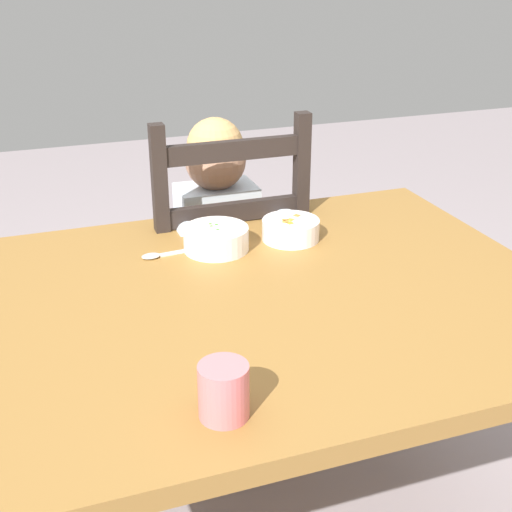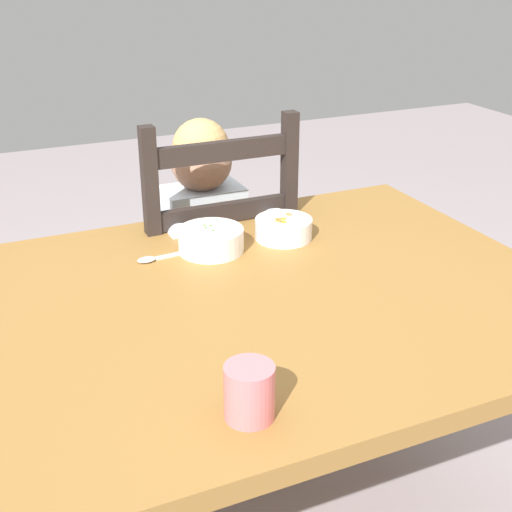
{
  "view_description": "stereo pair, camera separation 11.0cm",
  "coord_description": "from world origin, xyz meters",
  "px_view_note": "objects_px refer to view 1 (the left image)",
  "views": [
    {
      "loc": [
        -0.4,
        -1.22,
        1.39
      ],
      "look_at": [
        0.06,
        0.07,
        0.77
      ],
      "focal_mm": 48.84,
      "sensor_mm": 36.0,
      "label": 1
    },
    {
      "loc": [
        -0.5,
        -1.18,
        1.39
      ],
      "look_at": [
        0.06,
        0.07,
        0.77
      ],
      "focal_mm": 48.84,
      "sensor_mm": 36.0,
      "label": 2
    }
  ],
  "objects_px": {
    "drinking_cup": "(224,391)",
    "spoon": "(159,255)",
    "dining_table": "(243,333)",
    "dining_chair": "(221,285)",
    "bowl_of_carrots": "(291,229)",
    "child_figure": "(220,233)",
    "bowl_of_peas": "(216,238)"
  },
  "relations": [
    {
      "from": "drinking_cup",
      "to": "spoon",
      "type": "bearing_deg",
      "value": 86.9
    },
    {
      "from": "dining_table",
      "to": "dining_chair",
      "type": "bearing_deg",
      "value": 78.37
    },
    {
      "from": "dining_table",
      "to": "dining_chair",
      "type": "height_order",
      "value": "dining_chair"
    },
    {
      "from": "bowl_of_carrots",
      "to": "spoon",
      "type": "relative_size",
      "value": 1.02
    },
    {
      "from": "child_figure",
      "to": "drinking_cup",
      "type": "height_order",
      "value": "child_figure"
    },
    {
      "from": "dining_table",
      "to": "bowl_of_peas",
      "type": "xyz_separation_m",
      "value": [
        0.02,
        0.24,
        0.12
      ]
    },
    {
      "from": "dining_table",
      "to": "spoon",
      "type": "relative_size",
      "value": 9.81
    },
    {
      "from": "spoon",
      "to": "child_figure",
      "type": "bearing_deg",
      "value": 50.97
    },
    {
      "from": "bowl_of_carrots",
      "to": "dining_table",
      "type": "bearing_deg",
      "value": -130.26
    },
    {
      "from": "bowl_of_peas",
      "to": "spoon",
      "type": "xyz_separation_m",
      "value": [
        -0.14,
        0.01,
        -0.03
      ]
    },
    {
      "from": "child_figure",
      "to": "bowl_of_peas",
      "type": "height_order",
      "value": "child_figure"
    },
    {
      "from": "child_figure",
      "to": "dining_table",
      "type": "bearing_deg",
      "value": -101.73
    },
    {
      "from": "spoon",
      "to": "dining_table",
      "type": "bearing_deg",
      "value": -64.22
    },
    {
      "from": "drinking_cup",
      "to": "child_figure",
      "type": "bearing_deg",
      "value": 73.67
    },
    {
      "from": "dining_chair",
      "to": "bowl_of_carrots",
      "type": "height_order",
      "value": "dining_chair"
    },
    {
      "from": "spoon",
      "to": "dining_chair",
      "type": "bearing_deg",
      "value": 51.34
    },
    {
      "from": "dining_chair",
      "to": "spoon",
      "type": "height_order",
      "value": "dining_chair"
    },
    {
      "from": "drinking_cup",
      "to": "dining_table",
      "type": "bearing_deg",
      "value": 67.4
    },
    {
      "from": "bowl_of_peas",
      "to": "child_figure",
      "type": "bearing_deg",
      "value": 71.91
    },
    {
      "from": "dining_table",
      "to": "bowl_of_carrots",
      "type": "bearing_deg",
      "value": 49.74
    },
    {
      "from": "dining_table",
      "to": "bowl_of_carrots",
      "type": "distance_m",
      "value": 0.34
    },
    {
      "from": "dining_chair",
      "to": "bowl_of_peas",
      "type": "relative_size",
      "value": 6.41
    },
    {
      "from": "child_figure",
      "to": "bowl_of_carrots",
      "type": "relative_size",
      "value": 6.79
    },
    {
      "from": "dining_table",
      "to": "drinking_cup",
      "type": "height_order",
      "value": "drinking_cup"
    },
    {
      "from": "bowl_of_carrots",
      "to": "drinking_cup",
      "type": "xyz_separation_m",
      "value": [
        -0.36,
        -0.62,
        0.02
      ]
    },
    {
      "from": "dining_chair",
      "to": "bowl_of_peas",
      "type": "bearing_deg",
      "value": -107.84
    },
    {
      "from": "bowl_of_carrots",
      "to": "spoon",
      "type": "distance_m",
      "value": 0.33
    },
    {
      "from": "drinking_cup",
      "to": "bowl_of_peas",
      "type": "bearing_deg",
      "value": 74.52
    },
    {
      "from": "dining_chair",
      "to": "bowl_of_carrots",
      "type": "distance_m",
      "value": 0.42
    },
    {
      "from": "dining_chair",
      "to": "drinking_cup",
      "type": "bearing_deg",
      "value": -106.25
    },
    {
      "from": "dining_chair",
      "to": "bowl_of_peas",
      "type": "height_order",
      "value": "dining_chair"
    },
    {
      "from": "child_figure",
      "to": "drinking_cup",
      "type": "relative_size",
      "value": 10.6
    }
  ]
}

